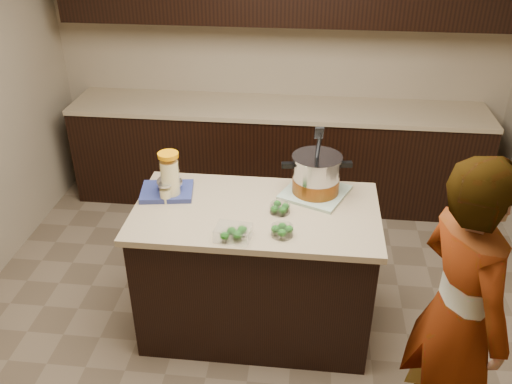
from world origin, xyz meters
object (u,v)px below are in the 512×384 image
lemonade_pitcher (170,178)px  stock_pot (316,177)px  person (458,315)px  island (256,269)px

lemonade_pitcher → stock_pot: bearing=9.4°
stock_pot → person: person is taller
island → stock_pot: stock_pot is taller
person → island: bearing=32.3°
stock_pot → person: bearing=-61.9°
stock_pot → lemonade_pitcher: bearing=-178.7°
stock_pot → person: size_ratio=0.26×
lemonade_pitcher → island: bearing=-8.7°
lemonade_pitcher → person: (1.56, -0.80, -0.21)m
island → stock_pot: bearing=33.1°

